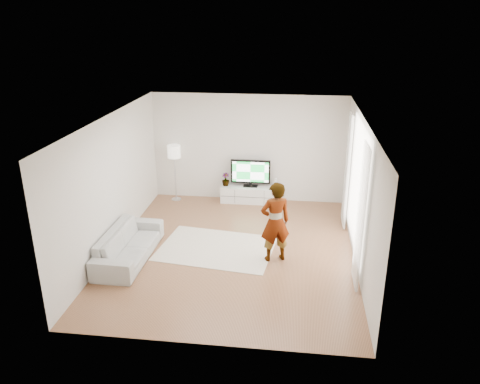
# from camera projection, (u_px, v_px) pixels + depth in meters

# --- Properties ---
(floor) EXTENTS (6.00, 6.00, 0.00)m
(floor) POSITION_uv_depth(u_px,v_px,m) (233.00, 251.00, 9.83)
(floor) COLOR #A06C48
(floor) RESTS_ON ground
(ceiling) EXTENTS (6.00, 6.00, 0.00)m
(ceiling) POSITION_uv_depth(u_px,v_px,m) (232.00, 119.00, 8.83)
(ceiling) COLOR white
(ceiling) RESTS_ON wall_back
(wall_left) EXTENTS (0.02, 6.00, 2.80)m
(wall_left) POSITION_uv_depth(u_px,v_px,m) (112.00, 183.00, 9.62)
(wall_left) COLOR silver
(wall_left) RESTS_ON floor
(wall_right) EXTENTS (0.02, 6.00, 2.80)m
(wall_right) POSITION_uv_depth(u_px,v_px,m) (360.00, 194.00, 9.04)
(wall_right) COLOR silver
(wall_right) RESTS_ON floor
(wall_back) EXTENTS (5.00, 0.02, 2.80)m
(wall_back) POSITION_uv_depth(u_px,v_px,m) (248.00, 148.00, 12.11)
(wall_back) COLOR silver
(wall_back) RESTS_ON floor
(wall_front) EXTENTS (5.00, 0.02, 2.80)m
(wall_front) POSITION_uv_depth(u_px,v_px,m) (203.00, 263.00, 6.55)
(wall_front) COLOR silver
(wall_front) RESTS_ON floor
(window) EXTENTS (0.01, 2.60, 2.50)m
(window) POSITION_uv_depth(u_px,v_px,m) (358.00, 186.00, 9.31)
(window) COLOR white
(window) RESTS_ON wall_right
(curtain_near) EXTENTS (0.04, 0.70, 2.60)m
(curtain_near) POSITION_uv_depth(u_px,v_px,m) (361.00, 217.00, 8.15)
(curtain_near) COLOR white
(curtain_near) RESTS_ON floor
(curtain_far) EXTENTS (0.04, 0.70, 2.60)m
(curtain_far) POSITION_uv_depth(u_px,v_px,m) (347.00, 171.00, 10.56)
(curtain_far) COLOR white
(curtain_far) RESTS_ON floor
(media_console) EXTENTS (1.53, 0.44, 0.43)m
(media_console) POSITION_uv_depth(u_px,v_px,m) (250.00, 194.00, 12.31)
(media_console) COLOR white
(media_console) RESTS_ON floor
(television) EXTENTS (1.03, 0.20, 0.72)m
(television) POSITION_uv_depth(u_px,v_px,m) (250.00, 172.00, 12.12)
(television) COLOR black
(television) RESTS_ON media_console
(game_console) EXTENTS (0.05, 0.17, 0.23)m
(game_console) POSITION_uv_depth(u_px,v_px,m) (276.00, 184.00, 12.11)
(game_console) COLOR white
(game_console) RESTS_ON media_console
(potted_plant) EXTENTS (0.21, 0.21, 0.35)m
(potted_plant) POSITION_uv_depth(u_px,v_px,m) (226.00, 179.00, 12.24)
(potted_plant) COLOR #3F7238
(potted_plant) RESTS_ON media_console
(rug) EXTENTS (2.55, 1.98, 0.01)m
(rug) POSITION_uv_depth(u_px,v_px,m) (216.00, 248.00, 9.93)
(rug) COLOR silver
(rug) RESTS_ON floor
(player) EXTENTS (0.71, 0.59, 1.66)m
(player) POSITION_uv_depth(u_px,v_px,m) (275.00, 222.00, 9.18)
(player) COLOR #334772
(player) RESTS_ON rug
(sofa) EXTENTS (0.86, 2.12, 0.62)m
(sofa) POSITION_uv_depth(u_px,v_px,m) (129.00, 244.00, 9.44)
(sofa) COLOR #B9B9B3
(sofa) RESTS_ON floor
(floor_lamp) EXTENTS (0.33, 0.33, 1.49)m
(floor_lamp) POSITION_uv_depth(u_px,v_px,m) (174.00, 154.00, 12.10)
(floor_lamp) COLOR silver
(floor_lamp) RESTS_ON floor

